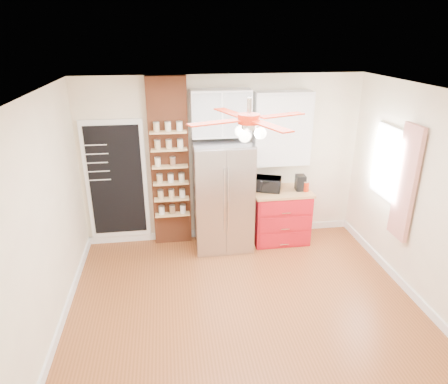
{
  "coord_description": "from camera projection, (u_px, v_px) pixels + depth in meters",
  "views": [
    {
      "loc": [
        -0.87,
        -4.12,
        3.29
      ],
      "look_at": [
        -0.14,
        0.9,
        1.24
      ],
      "focal_mm": 32.0,
      "sensor_mm": 36.0,
      "label": 1
    }
  ],
  "objects": [
    {
      "name": "floor",
      "position": [
        245.0,
        307.0,
        5.13
      ],
      "size": [
        4.5,
        4.5,
        0.0
      ],
      "primitive_type": "plane",
      "color": "brown",
      "rests_on": "ground"
    },
    {
      "name": "ceiling",
      "position": [
        250.0,
        93.0,
        4.12
      ],
      "size": [
        4.5,
        4.5,
        0.0
      ],
      "primitive_type": "plane",
      "color": "white",
      "rests_on": "wall_back"
    },
    {
      "name": "wall_back",
      "position": [
        223.0,
        160.0,
        6.46
      ],
      "size": [
        4.5,
        0.02,
        2.7
      ],
      "primitive_type": "cube",
      "color": "#FDF2CB",
      "rests_on": "floor"
    },
    {
      "name": "wall_front",
      "position": [
        303.0,
        330.0,
        2.79
      ],
      "size": [
        4.5,
        0.02,
        2.7
      ],
      "primitive_type": "cube",
      "color": "#FDF2CB",
      "rests_on": "floor"
    },
    {
      "name": "wall_left",
      "position": [
        43.0,
        224.0,
        4.32
      ],
      "size": [
        0.02,
        4.0,
        2.7
      ],
      "primitive_type": "cube",
      "color": "#FDF2CB",
      "rests_on": "floor"
    },
    {
      "name": "wall_right",
      "position": [
        425.0,
        200.0,
        4.93
      ],
      "size": [
        0.02,
        4.0,
        2.7
      ],
      "primitive_type": "cube",
      "color": "#FDF2CB",
      "rests_on": "floor"
    },
    {
      "name": "chalkboard",
      "position": [
        116.0,
        181.0,
        6.29
      ],
      "size": [
        0.95,
        0.05,
        1.95
      ],
      "color": "white",
      "rests_on": "wall_back"
    },
    {
      "name": "brick_pillar",
      "position": [
        170.0,
        164.0,
        6.27
      ],
      "size": [
        0.6,
        0.16,
        2.7
      ],
      "primitive_type": "cube",
      "color": "brown",
      "rests_on": "floor"
    },
    {
      "name": "fridge",
      "position": [
        223.0,
        196.0,
        6.29
      ],
      "size": [
        0.9,
        0.7,
        1.75
      ],
      "primitive_type": "cube",
      "color": "#AAAAAF",
      "rests_on": "floor"
    },
    {
      "name": "upper_glass_cabinet",
      "position": [
        221.0,
        113.0,
        5.99
      ],
      "size": [
        0.9,
        0.35,
        0.7
      ],
      "primitive_type": "cube",
      "color": "white",
      "rests_on": "wall_back"
    },
    {
      "name": "red_cabinet",
      "position": [
        280.0,
        215.0,
        6.63
      ],
      "size": [
        0.94,
        0.64,
        0.9
      ],
      "color": "#AC0F1A",
      "rests_on": "floor"
    },
    {
      "name": "upper_shelf_unit",
      "position": [
        282.0,
        129.0,
        6.25
      ],
      "size": [
        0.9,
        0.3,
        1.15
      ],
      "primitive_type": "cube",
      "color": "white",
      "rests_on": "wall_back"
    },
    {
      "name": "window",
      "position": [
        388.0,
        163.0,
        5.67
      ],
      "size": [
        0.04,
        0.75,
        1.05
      ],
      "primitive_type": "cube",
      "color": "white",
      "rests_on": "wall_right"
    },
    {
      "name": "curtain",
      "position": [
        406.0,
        183.0,
        5.2
      ],
      "size": [
        0.06,
        0.4,
        1.55
      ],
      "primitive_type": "cube",
      "color": "red",
      "rests_on": "wall_right"
    },
    {
      "name": "ceiling_fan",
      "position": [
        249.0,
        119.0,
        4.22
      ],
      "size": [
        1.4,
        1.4,
        0.44
      ],
      "color": "silver",
      "rests_on": "ceiling"
    },
    {
      "name": "toaster_oven",
      "position": [
        268.0,
        184.0,
        6.41
      ],
      "size": [
        0.48,
        0.4,
        0.22
      ],
      "primitive_type": "imported",
      "rotation": [
        0.0,
        0.0,
        -0.36
      ],
      "color": "black",
      "rests_on": "red_cabinet"
    },
    {
      "name": "coffee_maker",
      "position": [
        300.0,
        183.0,
        6.43
      ],
      "size": [
        0.16,
        0.19,
        0.25
      ],
      "primitive_type": "cube",
      "rotation": [
        0.0,
        0.0,
        -0.07
      ],
      "color": "black",
      "rests_on": "red_cabinet"
    },
    {
      "name": "canister_left",
      "position": [
        306.0,
        186.0,
        6.4
      ],
      "size": [
        0.14,
        0.14,
        0.16
      ],
      "primitive_type": "cylinder",
      "rotation": [
        0.0,
        0.0,
        0.37
      ],
      "color": "#A32109",
      "rests_on": "red_cabinet"
    },
    {
      "name": "canister_right",
      "position": [
        300.0,
        186.0,
        6.45
      ],
      "size": [
        0.11,
        0.11,
        0.15
      ],
      "primitive_type": "cylinder",
      "rotation": [
        0.0,
        0.0,
        0.13
      ],
      "color": "#A81609",
      "rests_on": "red_cabinet"
    },
    {
      "name": "pantry_jar_oats",
      "position": [
        158.0,
        162.0,
        6.08
      ],
      "size": [
        0.1,
        0.1,
        0.13
      ],
      "primitive_type": "cylinder",
      "rotation": [
        0.0,
        0.0,
        -0.11
      ],
      "color": "beige",
      "rests_on": "brick_pillar"
    },
    {
      "name": "pantry_jar_beans",
      "position": [
        173.0,
        161.0,
        6.13
      ],
      "size": [
        0.09,
        0.09,
        0.12
      ],
      "primitive_type": "cylinder",
      "rotation": [
        0.0,
        0.0,
        0.06
      ],
      "color": "#855E44",
      "rests_on": "brick_pillar"
    }
  ]
}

